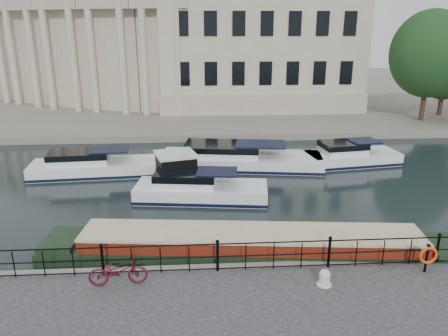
{
  "coord_description": "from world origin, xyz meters",
  "views": [
    {
      "loc": [
        -0.65,
        -15.87,
        8.85
      ],
      "look_at": [
        0.5,
        2.0,
        3.0
      ],
      "focal_mm": 35.0,
      "sensor_mm": 36.0,
      "label": 1
    }
  ],
  "objects_px": {
    "bicycle": "(118,271)",
    "harbour_hut": "(176,173)",
    "life_ring_post": "(428,256)",
    "narrowboat": "(251,251)",
    "mooring_bollard": "(325,278)"
  },
  "relations": [
    {
      "from": "mooring_bollard",
      "to": "life_ring_post",
      "type": "xyz_separation_m",
      "value": [
        3.78,
        0.5,
        0.41
      ]
    },
    {
      "from": "bicycle",
      "to": "mooring_bollard",
      "type": "bearing_deg",
      "value": -97.64
    },
    {
      "from": "bicycle",
      "to": "harbour_hut",
      "type": "xyz_separation_m",
      "value": [
        1.52,
        10.45,
        -0.11
      ]
    },
    {
      "from": "mooring_bollard",
      "to": "harbour_hut",
      "type": "bearing_deg",
      "value": 116.24
    },
    {
      "from": "life_ring_post",
      "to": "harbour_hut",
      "type": "xyz_separation_m",
      "value": [
        -9.16,
        10.41,
        -0.27
      ]
    },
    {
      "from": "life_ring_post",
      "to": "harbour_hut",
      "type": "bearing_deg",
      "value": 131.34
    },
    {
      "from": "bicycle",
      "to": "narrowboat",
      "type": "distance_m",
      "value": 5.36
    },
    {
      "from": "mooring_bollard",
      "to": "life_ring_post",
      "type": "bearing_deg",
      "value": 7.55
    },
    {
      "from": "bicycle",
      "to": "life_ring_post",
      "type": "xyz_separation_m",
      "value": [
        10.68,
        0.04,
        0.17
      ]
    },
    {
      "from": "narrowboat",
      "to": "bicycle",
      "type": "bearing_deg",
      "value": -148.08
    },
    {
      "from": "life_ring_post",
      "to": "harbour_hut",
      "type": "distance_m",
      "value": 13.86
    },
    {
      "from": "bicycle",
      "to": "harbour_hut",
      "type": "height_order",
      "value": "harbour_hut"
    },
    {
      "from": "bicycle",
      "to": "mooring_bollard",
      "type": "xyz_separation_m",
      "value": [
        6.9,
        -0.46,
        -0.24
      ]
    },
    {
      "from": "mooring_bollard",
      "to": "bicycle",
      "type": "bearing_deg",
      "value": 176.17
    },
    {
      "from": "bicycle",
      "to": "life_ring_post",
      "type": "height_order",
      "value": "life_ring_post"
    }
  ]
}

